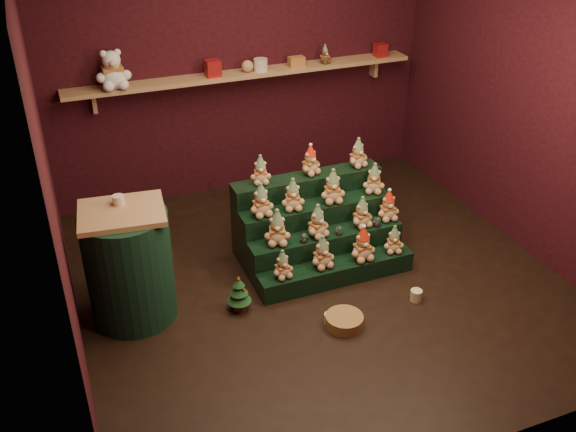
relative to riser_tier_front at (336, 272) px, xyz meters
name	(u,v)px	position (x,y,z in m)	size (l,w,h in m)	color
ground	(319,280)	(-0.14, 0.06, -0.09)	(4.00, 4.00, 0.00)	black
back_wall	(240,59)	(-0.14, 2.11, 1.31)	(4.00, 0.10, 2.80)	black
front_wall	(491,275)	(-0.14, -1.99, 1.31)	(4.00, 0.10, 2.80)	black
left_wall	(40,174)	(-2.19, 0.06, 1.31)	(0.10, 4.00, 2.80)	black
right_wall	(539,97)	(1.91, 0.06, 1.31)	(0.10, 4.00, 2.80)	black
back_shelf	(246,74)	(-0.14, 1.93, 1.20)	(3.60, 0.26, 0.24)	tan
riser_tier_front	(336,272)	(0.00, 0.00, 0.00)	(1.40, 0.22, 0.18)	black
riser_tier_midfront	(326,251)	(0.00, 0.22, 0.09)	(1.40, 0.22, 0.36)	black
riser_tier_midback	(316,230)	(0.00, 0.44, 0.18)	(1.40, 0.22, 0.54)	black
riser_tier_back	(307,210)	(0.00, 0.66, 0.27)	(1.40, 0.22, 0.72)	black
teddy_0	(282,264)	(-0.50, -0.01, 0.21)	(0.18, 0.16, 0.25)	tan
teddy_1	(322,252)	(-0.13, 0.01, 0.24)	(0.21, 0.19, 0.29)	tan
teddy_2	(363,244)	(0.23, -0.01, 0.25)	(0.22, 0.20, 0.31)	tan
teddy_3	(394,239)	(0.54, -0.01, 0.22)	(0.18, 0.16, 0.25)	tan
teddy_4	(277,227)	(-0.46, 0.23, 0.43)	(0.22, 0.20, 0.31)	tan
teddy_5	(317,221)	(-0.09, 0.21, 0.42)	(0.21, 0.19, 0.30)	tan
teddy_6	(362,212)	(0.33, 0.22, 0.41)	(0.20, 0.18, 0.28)	tan
teddy_7	(388,205)	(0.61, 0.24, 0.41)	(0.20, 0.18, 0.28)	tan
teddy_8	(261,200)	(-0.52, 0.43, 0.60)	(0.21, 0.19, 0.30)	tan
teddy_9	(293,194)	(-0.23, 0.43, 0.59)	(0.20, 0.18, 0.28)	tan
teddy_10	(333,186)	(0.14, 0.43, 0.60)	(0.22, 0.20, 0.31)	tan
teddy_11	(374,178)	(0.57, 0.46, 0.59)	(0.20, 0.18, 0.28)	tan
teddy_12	(260,170)	(-0.44, 0.67, 0.76)	(0.18, 0.16, 0.26)	tan
teddy_13	(310,160)	(0.04, 0.68, 0.77)	(0.19, 0.17, 0.27)	tan
teddy_14	(358,153)	(0.50, 0.66, 0.76)	(0.19, 0.17, 0.27)	tan
snow_globe_a	(304,238)	(-0.24, 0.16, 0.31)	(0.06, 0.06, 0.09)	black
snow_globe_b	(339,230)	(0.09, 0.16, 0.31)	(0.06, 0.06, 0.08)	black
snow_globe_c	(377,222)	(0.46, 0.16, 0.32)	(0.07, 0.07, 0.09)	black
side_table	(129,265)	(-1.70, 0.19, 0.38)	(0.68, 0.67, 0.96)	tan
table_ornament	(118,200)	(-1.70, 0.29, 0.90)	(0.09, 0.09, 0.07)	beige
mini_christmas_tree	(239,293)	(-0.90, -0.07, 0.07)	(0.20, 0.20, 0.33)	#462F19
mug_left	(330,319)	(-0.29, -0.50, -0.04)	(0.09, 0.09, 0.09)	beige
mug_right	(416,295)	(0.50, -0.50, -0.04)	(0.10, 0.10, 0.10)	beige
wicker_basket	(344,321)	(-0.20, -0.57, -0.04)	(0.30, 0.30, 0.09)	olive
white_bear	(112,64)	(-1.43, 1.90, 1.46)	(0.32, 0.29, 0.45)	white
brown_bear	(325,54)	(0.72, 1.90, 1.32)	(0.14, 0.12, 0.19)	#512A1B
gift_tin_red_a	(213,68)	(-0.48, 1.91, 1.31)	(0.14, 0.14, 0.16)	#A4191A
gift_tin_cream	(261,65)	(0.02, 1.91, 1.29)	(0.14, 0.14, 0.12)	beige
gift_tin_red_b	(380,50)	(1.38, 1.91, 1.30)	(0.12, 0.12, 0.14)	#A4191A
shelf_plush_ball	(248,66)	(-0.12, 1.91, 1.29)	(0.12, 0.12, 0.12)	tan
scarf_gift_box	(296,62)	(0.41, 1.91, 1.28)	(0.16, 0.10, 0.10)	#E95620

